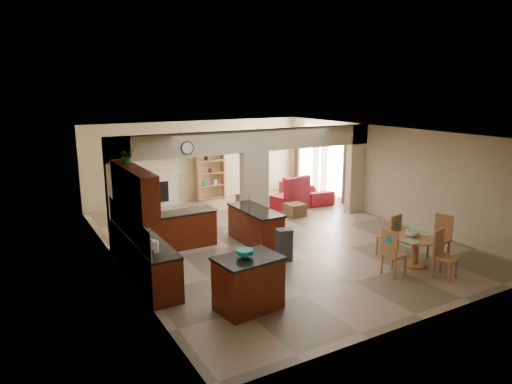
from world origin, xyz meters
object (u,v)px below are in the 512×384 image
dining_table (416,246)px  armchair (250,202)px  sofa (306,190)px  kitchen_island (248,283)px

dining_table → armchair: (-1.01, 5.80, -0.13)m
sofa → armchair: 2.62m
sofa → armchair: size_ratio=3.26×
dining_table → armchair: bearing=99.9°
kitchen_island → dining_table: (4.22, -0.07, -0.03)m
sofa → armchair: sofa is taller
kitchen_island → sofa: (5.77, 6.27, -0.15)m
sofa → kitchen_island: bearing=142.1°
dining_table → sofa: sofa is taller
kitchen_island → armchair: (3.20, 5.73, -0.17)m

